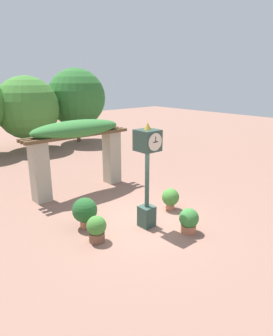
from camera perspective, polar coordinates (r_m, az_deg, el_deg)
The scene contains 8 objects.
ground_plane at distance 10.13m, azimuth 1.01°, elevation -10.34°, with size 60.00×60.00×0.00m, color #8E6656.
pedestal_clock at distance 9.17m, azimuth 2.05°, elevation 0.17°, with size 0.64×0.69×3.37m.
pergola at distance 12.46m, azimuth -11.17°, elevation 5.10°, with size 4.60×1.20×3.00m.
potted_plant_near_left at distance 8.95m, azimuth -7.62°, elevation -11.32°, with size 0.58×0.58×0.80m.
potted_plant_near_right at distance 9.72m, azimuth -9.82°, elevation -8.06°, with size 0.80×0.80×1.00m.
potted_plant_far_left at distance 9.50m, azimuth 9.93°, elevation -9.76°, with size 0.61×0.61×0.79m.
potted_plant_far_right at distance 10.94m, azimuth 6.49°, elevation -5.66°, with size 0.63×0.63×0.80m.
tree_line at distance 20.69m, azimuth -23.19°, elevation 10.78°, with size 14.78×4.25×5.31m.
Camera 1 is at (-6.04, -6.68, 4.62)m, focal length 32.00 mm.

